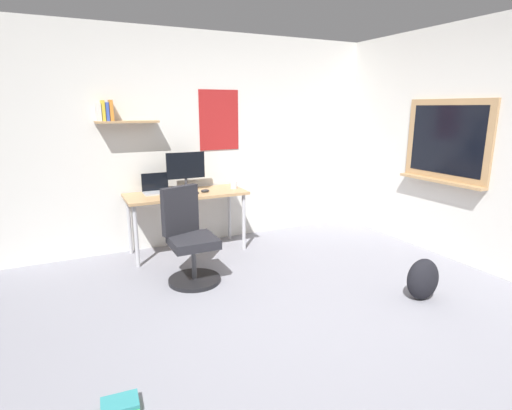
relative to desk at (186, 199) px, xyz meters
name	(u,v)px	position (x,y,z in m)	size (l,w,h in m)	color
ground_plane	(297,328)	(0.27, -2.08, -0.65)	(5.20, 5.20, 0.00)	gray
wall_back	(196,141)	(0.26, 0.37, 0.65)	(5.00, 0.30, 2.60)	silver
wall_right	(511,150)	(2.71, -2.05, 0.65)	(0.22, 5.00, 2.60)	silver
desk	(186,199)	(0.00, 0.00, 0.00)	(1.40, 0.58, 0.73)	tan
office_chair	(189,242)	(-0.22, -0.82, -0.24)	(0.52, 0.55, 0.95)	black
laptop	(156,188)	(-0.31, 0.14, 0.13)	(0.31, 0.21, 0.23)	#ADAFB5
monitor_primary	(186,169)	(0.03, 0.09, 0.35)	(0.46, 0.17, 0.46)	#38383D
keyboard	(182,194)	(-0.07, -0.07, 0.09)	(0.37, 0.13, 0.02)	black
computer_mouse	(205,191)	(0.21, -0.07, 0.10)	(0.10, 0.06, 0.03)	#262628
coffee_mug	(234,185)	(0.60, -0.02, 0.12)	(0.08, 0.08, 0.09)	silver
backpack	(423,279)	(1.56, -2.14, -0.46)	(0.32, 0.22, 0.39)	black
book_stack_on_floor	(120,407)	(-1.12, -2.40, -0.62)	(0.22, 0.18, 0.06)	#3D934C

